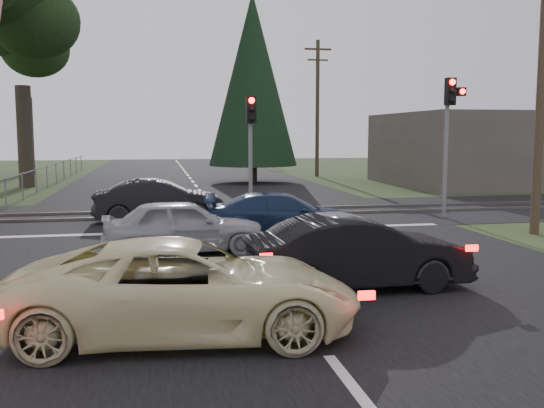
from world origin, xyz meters
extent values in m
plane|color=#2E3819|center=(0.00, 0.00, 0.00)|extent=(120.00, 120.00, 0.00)
cube|color=black|center=(0.00, 10.00, 0.01)|extent=(14.00, 100.00, 0.01)
cube|color=black|center=(0.00, 12.00, 0.01)|extent=(120.00, 8.00, 0.01)
cube|color=silver|center=(0.00, 8.20, 0.01)|extent=(13.00, 0.35, 0.00)
cube|color=#59544C|center=(0.00, 11.20, 0.05)|extent=(120.00, 0.12, 0.10)
cube|color=#59544C|center=(0.00, 12.80, 0.05)|extent=(120.00, 0.12, 0.10)
cylinder|color=slate|center=(7.50, 9.60, 1.90)|extent=(0.14, 0.14, 3.80)
cube|color=black|center=(7.50, 9.42, 4.25)|extent=(0.32, 0.24, 0.90)
sphere|color=#FF0C07|center=(7.50, 9.29, 4.55)|extent=(0.20, 0.20, 0.20)
sphere|color=black|center=(7.50, 9.29, 4.25)|extent=(0.18, 0.18, 0.18)
sphere|color=black|center=(7.50, 9.29, 3.95)|extent=(0.18, 0.18, 0.18)
cube|color=black|center=(7.88, 9.42, 4.25)|extent=(0.28, 0.22, 0.28)
sphere|color=#FF0C07|center=(7.88, 9.30, 4.25)|extent=(0.18, 0.18, 0.18)
cylinder|color=slate|center=(1.00, 10.80, 1.60)|extent=(0.14, 0.14, 3.20)
cube|color=black|center=(1.00, 10.62, 3.65)|extent=(0.32, 0.24, 0.90)
sphere|color=#FF0C07|center=(1.00, 10.49, 3.95)|extent=(0.20, 0.20, 0.20)
sphere|color=black|center=(1.00, 10.49, 3.65)|extent=(0.18, 0.18, 0.18)
sphere|color=black|center=(1.00, 10.49, 3.35)|extent=(0.18, 0.18, 0.18)
cylinder|color=#4C3D2D|center=(8.50, 6.00, 4.50)|extent=(0.26, 0.26, 9.00)
cylinder|color=#4C3D2D|center=(8.50, 30.00, 4.50)|extent=(0.26, 0.26, 9.00)
cube|color=#4C3D2D|center=(8.50, 30.00, 8.40)|extent=(1.80, 0.12, 0.12)
cube|color=#4C3D2D|center=(8.50, 30.00, 7.70)|extent=(1.40, 0.10, 0.10)
cylinder|color=#4C3D2D|center=(8.50, 55.00, 4.50)|extent=(0.26, 0.26, 9.00)
cube|color=#4C3D2D|center=(8.50, 55.00, 8.40)|extent=(1.80, 0.12, 0.12)
cube|color=#4C3D2D|center=(8.50, 55.00, 7.70)|extent=(1.40, 0.10, 0.10)
cylinder|color=#473D33|center=(-9.00, 25.00, 2.70)|extent=(0.80, 0.80, 5.40)
ellipsoid|color=black|center=(-9.00, 25.00, 9.60)|extent=(6.00, 6.00, 7.20)
cylinder|color=#473D33|center=(-11.00, 36.00, 2.70)|extent=(0.80, 0.80, 5.40)
ellipsoid|color=black|center=(-11.00, 36.00, 9.60)|extent=(6.00, 6.00, 7.20)
cylinder|color=#473D33|center=(3.50, 26.00, 1.00)|extent=(0.50, 0.50, 2.00)
cone|color=black|center=(3.50, 26.00, 6.00)|extent=(5.20, 5.20, 10.00)
cube|color=#59514C|center=(18.00, 22.00, 2.00)|extent=(14.00, 10.00, 4.00)
imported|color=beige|center=(-1.75, -1.00, 0.68)|extent=(5.09, 2.67, 1.37)
imported|color=black|center=(1.47, 1.00, 0.68)|extent=(4.16, 1.60, 1.35)
imported|color=#A0A2A7|center=(-1.52, 5.00, 0.66)|extent=(3.94, 1.78, 1.31)
imported|color=#18294A|center=(1.25, 6.69, 0.62)|extent=(4.42, 2.14, 1.24)
imported|color=black|center=(-2.06, 10.46, 0.69)|extent=(4.19, 1.49, 1.38)
camera|label=1|loc=(-2.14, -9.45, 2.86)|focal=40.00mm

